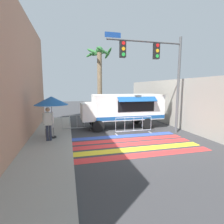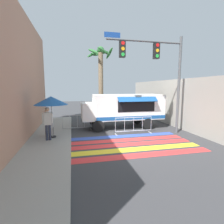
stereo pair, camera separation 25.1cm
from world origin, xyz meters
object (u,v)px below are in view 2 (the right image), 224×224
(folding_chair, at_px, (50,125))
(barricade_front, at_px, (134,125))
(palm_tree, at_px, (101,73))
(traffic_signal_pole, at_px, (157,64))
(vendor_person, at_px, (48,121))
(patio_umbrella, at_px, (51,101))
(barricade_side, at_px, (77,123))
(food_truck, at_px, (122,107))

(folding_chair, xyz_separation_m, barricade_front, (5.02, -0.19, -0.22))
(barricade_front, xyz_separation_m, palm_tree, (-1.18, 5.47, 3.62))
(traffic_signal_pole, height_order, barricade_front, traffic_signal_pole)
(vendor_person, height_order, barricade_front, vendor_person)
(palm_tree, bearing_deg, patio_umbrella, -122.26)
(folding_chair, relative_size, palm_tree, 0.15)
(patio_umbrella, height_order, folding_chair, patio_umbrella)
(vendor_person, relative_size, barricade_side, 0.88)
(food_truck, bearing_deg, barricade_front, -82.93)
(food_truck, xyz_separation_m, barricade_side, (-3.18, -0.23, -0.94))
(food_truck, relative_size, vendor_person, 3.33)
(traffic_signal_pole, distance_m, palm_tree, 6.33)
(vendor_person, xyz_separation_m, palm_tree, (3.80, 6.27, 3.00))
(vendor_person, relative_size, barricade_front, 0.72)
(traffic_signal_pole, bearing_deg, barricade_side, 155.79)
(folding_chair, relative_size, barricade_side, 0.49)
(food_truck, height_order, barricade_side, food_truck)
(food_truck, distance_m, vendor_person, 5.47)
(patio_umbrella, xyz_separation_m, barricade_front, (4.82, 0.30, -1.65))
(traffic_signal_pole, bearing_deg, food_truck, 122.33)
(patio_umbrella, relative_size, palm_tree, 0.35)
(folding_chair, bearing_deg, food_truck, 28.54)
(vendor_person, distance_m, palm_tree, 7.92)
(vendor_person, bearing_deg, folding_chair, 103.64)
(vendor_person, height_order, barricade_side, vendor_person)
(traffic_signal_pole, xyz_separation_m, barricade_side, (-4.64, 2.09, -3.76))
(traffic_signal_pole, height_order, folding_chair, traffic_signal_pole)
(barricade_side, bearing_deg, traffic_signal_pole, -24.21)
(food_truck, relative_size, barricade_side, 2.91)
(barricade_side, relative_size, palm_tree, 0.31)
(barricade_side, xyz_separation_m, palm_tree, (2.24, 3.77, 3.63))
(folding_chair, bearing_deg, palm_tree, 62.46)
(patio_umbrella, distance_m, barricade_side, 2.96)
(traffic_signal_pole, xyz_separation_m, patio_umbrella, (-6.05, 0.08, -2.10))
(patio_umbrella, xyz_separation_m, palm_tree, (3.64, 5.77, 1.97))
(palm_tree, bearing_deg, folding_chair, -126.01)
(food_truck, height_order, traffic_signal_pole, traffic_signal_pole)
(barricade_side, distance_m, palm_tree, 5.70)
(barricade_front, bearing_deg, vendor_person, -170.90)
(food_truck, xyz_separation_m, traffic_signal_pole, (1.47, -2.32, 2.82))
(barricade_side, bearing_deg, patio_umbrella, -125.00)
(folding_chair, bearing_deg, barricade_front, 6.34)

